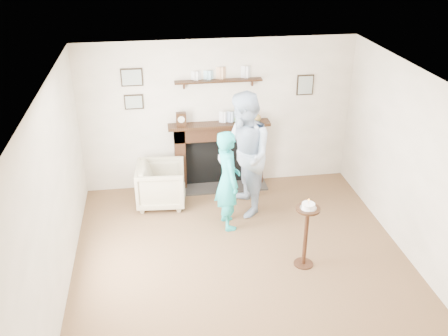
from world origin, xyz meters
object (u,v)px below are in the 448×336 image
at_px(man, 243,210).
at_px(woman, 228,224).
at_px(pedestal_table, 307,225).
at_px(armchair, 162,203).

relative_size(man, woman, 1.27).
xyz_separation_m(woman, pedestal_table, (0.85, -1.11, 0.62)).
distance_m(armchair, woman, 1.24).
relative_size(woman, pedestal_table, 1.52).
xyz_separation_m(man, pedestal_table, (0.55, -1.47, 0.62)).
distance_m(armchair, pedestal_table, 2.69).
height_order(armchair, man, man).
relative_size(armchair, pedestal_table, 0.76).
distance_m(armchair, man, 1.33).
xyz_separation_m(man, woman, (-0.30, -0.37, 0.00)).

